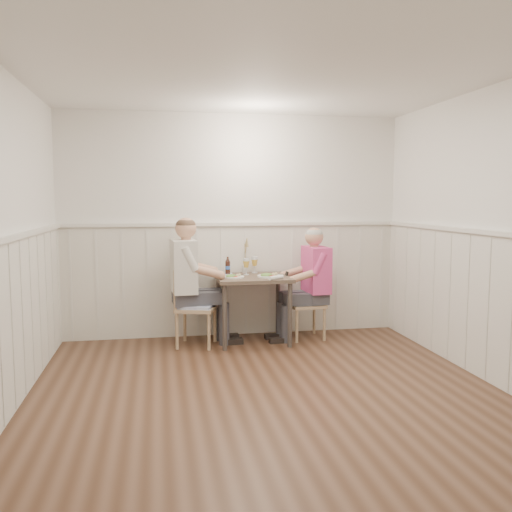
{
  "coord_description": "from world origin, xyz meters",
  "views": [
    {
      "loc": [
        -0.88,
        -4.09,
        1.61
      ],
      "look_at": [
        0.16,
        1.64,
        1.0
      ],
      "focal_mm": 38.0,
      "sensor_mm": 36.0,
      "label": 1
    }
  ],
  "objects_px": {
    "diner_cream": "(188,291)",
    "grass_vase": "(244,256)",
    "man_in_pink": "(313,292)",
    "dining_table": "(253,286)",
    "chair_left": "(191,304)",
    "beer_bottle": "(228,267)",
    "chair_right": "(310,301)"
  },
  "relations": [
    {
      "from": "chair_right",
      "to": "beer_bottle",
      "type": "bearing_deg",
      "value": 169.81
    },
    {
      "from": "chair_right",
      "to": "man_in_pink",
      "type": "relative_size",
      "value": 0.62
    },
    {
      "from": "dining_table",
      "to": "chair_left",
      "type": "height_order",
      "value": "chair_left"
    },
    {
      "from": "dining_table",
      "to": "grass_vase",
      "type": "xyz_separation_m",
      "value": [
        -0.05,
        0.31,
        0.3
      ]
    },
    {
      "from": "chair_left",
      "to": "man_in_pink",
      "type": "height_order",
      "value": "man_in_pink"
    },
    {
      "from": "chair_right",
      "to": "grass_vase",
      "type": "bearing_deg",
      "value": 160.09
    },
    {
      "from": "diner_cream",
      "to": "beer_bottle",
      "type": "bearing_deg",
      "value": 24.84
    },
    {
      "from": "man_in_pink",
      "to": "beer_bottle",
      "type": "distance_m",
      "value": 1.02
    },
    {
      "from": "diner_cream",
      "to": "grass_vase",
      "type": "relative_size",
      "value": 3.35
    },
    {
      "from": "chair_left",
      "to": "grass_vase",
      "type": "relative_size",
      "value": 2.01
    },
    {
      "from": "dining_table",
      "to": "chair_left",
      "type": "xyz_separation_m",
      "value": [
        -0.69,
        -0.03,
        -0.17
      ]
    },
    {
      "from": "chair_left",
      "to": "man_in_pink",
      "type": "xyz_separation_m",
      "value": [
        1.4,
        0.05,
        0.08
      ]
    },
    {
      "from": "chair_right",
      "to": "diner_cream",
      "type": "relative_size",
      "value": 0.57
    },
    {
      "from": "chair_right",
      "to": "diner_cream",
      "type": "bearing_deg",
      "value": -177.99
    },
    {
      "from": "chair_right",
      "to": "diner_cream",
      "type": "xyz_separation_m",
      "value": [
        -1.41,
        -0.05,
        0.16
      ]
    },
    {
      "from": "man_in_pink",
      "to": "chair_right",
      "type": "bearing_deg",
      "value": 129.91
    },
    {
      "from": "beer_bottle",
      "to": "man_in_pink",
      "type": "bearing_deg",
      "value": -11.42
    },
    {
      "from": "diner_cream",
      "to": "beer_bottle",
      "type": "height_order",
      "value": "diner_cream"
    },
    {
      "from": "dining_table",
      "to": "diner_cream",
      "type": "distance_m",
      "value": 0.73
    },
    {
      "from": "chair_right",
      "to": "chair_left",
      "type": "distance_m",
      "value": 1.38
    },
    {
      "from": "beer_bottle",
      "to": "grass_vase",
      "type": "height_order",
      "value": "grass_vase"
    },
    {
      "from": "dining_table",
      "to": "diner_cream",
      "type": "xyz_separation_m",
      "value": [
        -0.73,
        -0.0,
        -0.04
      ]
    },
    {
      "from": "man_in_pink",
      "to": "beer_bottle",
      "type": "xyz_separation_m",
      "value": [
        -0.96,
        0.19,
        0.29
      ]
    },
    {
      "from": "man_in_pink",
      "to": "diner_cream",
      "type": "distance_m",
      "value": 1.43
    },
    {
      "from": "chair_left",
      "to": "diner_cream",
      "type": "relative_size",
      "value": 0.6
    },
    {
      "from": "chair_right",
      "to": "beer_bottle",
      "type": "distance_m",
      "value": 1.03
    },
    {
      "from": "diner_cream",
      "to": "chair_right",
      "type": "bearing_deg",
      "value": 2.01
    },
    {
      "from": "chair_right",
      "to": "beer_bottle",
      "type": "height_order",
      "value": "beer_bottle"
    },
    {
      "from": "man_in_pink",
      "to": "grass_vase",
      "type": "distance_m",
      "value": 0.9
    },
    {
      "from": "grass_vase",
      "to": "chair_left",
      "type": "bearing_deg",
      "value": -151.9
    },
    {
      "from": "chair_right",
      "to": "man_in_pink",
      "type": "distance_m",
      "value": 0.11
    },
    {
      "from": "chair_left",
      "to": "beer_bottle",
      "type": "distance_m",
      "value": 0.62
    }
  ]
}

